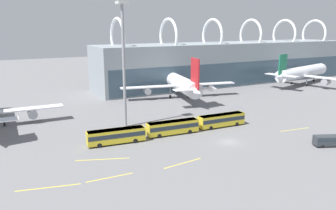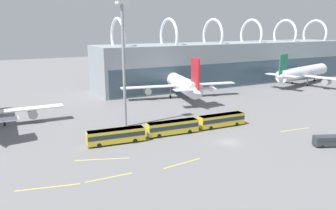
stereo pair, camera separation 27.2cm
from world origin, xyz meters
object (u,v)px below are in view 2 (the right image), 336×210
Objects in this scene: airliner_parked_remote at (301,73)px; shuttle_bus_0 at (116,135)px; shuttle_bus_2 at (221,120)px; floodlight_mast at (123,54)px; shuttle_bus_1 at (173,127)px; service_van_foreground at (328,140)px; airliner_at_gate_far at (179,82)px.

shuttle_bus_0 is at bearing -175.61° from airliner_parked_remote.
shuttle_bus_2 is (27.58, -0.73, 0.00)m from shuttle_bus_0.
shuttle_bus_0 is 0.42× the size of floodlight_mast.
shuttle_bus_2 is at bearing 2.34° from shuttle_bus_1.
service_van_foreground is 0.21× the size of floodlight_mast.
service_van_foreground is (25.48, -22.26, -0.55)m from shuttle_bus_1.
shuttle_bus_2 is 1.99× the size of service_van_foreground.
floodlight_mast reaches higher than airliner_parked_remote.
floodlight_mast is (6.18, 10.75, 16.31)m from shuttle_bus_0.
airliner_parked_remote reaches higher than shuttle_bus_2.
service_van_foreground is at bearing -23.92° from shuttle_bus_0.
shuttle_bus_0 is 20.49m from floodlight_mast.
airliner_at_gate_far is at bearing 80.29° from shuttle_bus_2.
airliner_parked_remote is at bearing -81.11° from airliner_at_gate_far.
shuttle_bus_1 is at bearing -179.28° from shuttle_bus_2.
shuttle_bus_1 is at bearing -172.49° from airliner_parked_remote.
shuttle_bus_2 is 0.41× the size of floodlight_mast.
shuttle_bus_0 is at bearing -119.90° from floodlight_mast.
shuttle_bus_1 is at bearing 160.09° from airliner_at_gate_far.
shuttle_bus_2 is 29.25m from floodlight_mast.
airliner_parked_remote is at bearing 26.29° from shuttle_bus_1.
shuttle_bus_0 is at bearing 146.27° from airliner_at_gate_far.
service_van_foreground is (3.86, -57.56, -4.04)m from airliner_at_gate_far.
airliner_at_gate_far reaches higher than shuttle_bus_0.
airliner_parked_remote is 86.86m from shuttle_bus_1.
floodlight_mast is (-33.09, 33.28, 16.86)m from service_van_foreground.
floodlight_mast reaches higher than service_van_foreground.
floodlight_mast is at bearing 154.43° from shuttle_bus_2.
shuttle_bus_0 is 2.01× the size of service_van_foreground.
shuttle_bus_0 is (-35.42, -35.03, -3.49)m from airliner_at_gate_far.
airliner_at_gate_far is 57.83m from service_van_foreground.
floodlight_mast is (-21.40, 11.48, 16.31)m from shuttle_bus_2.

